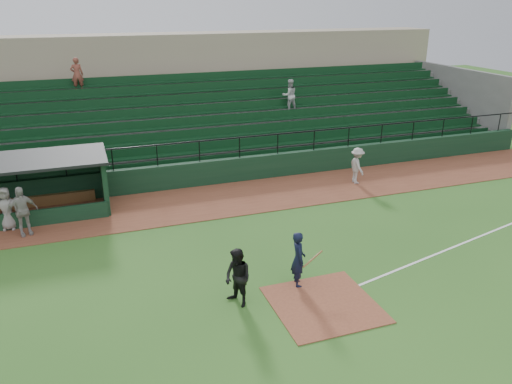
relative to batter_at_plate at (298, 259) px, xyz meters
name	(u,v)px	position (x,y,z in m)	size (l,w,h in m)	color
ground	(309,288)	(0.28, -0.29, -0.91)	(90.00, 90.00, 0.00)	#2E5E1E
warning_track	(234,198)	(0.28, 7.71, -0.90)	(40.00, 4.00, 0.03)	brown
home_plate_dirt	(324,304)	(0.28, -1.29, -0.90)	(3.00, 3.00, 0.03)	brown
foul_line	(485,234)	(8.28, 0.91, -0.91)	(18.00, 0.09, 0.01)	white
stadium_structure	(191,112)	(0.27, 16.17, 1.39)	(38.00, 13.08, 6.40)	black
batter_at_plate	(298,259)	(0.00, 0.00, 0.00)	(1.07, 0.74, 1.82)	black
umpire	(238,278)	(-2.10, -0.41, -0.02)	(0.87, 0.68, 1.79)	black
runner	(357,166)	(6.52, 7.63, 0.00)	(1.14, 0.66, 1.77)	#ABA5A0
dugout_player_a	(22,211)	(-8.35, 6.74, 0.09)	(1.14, 0.47, 1.94)	#A19B97
dugout_player_b	(6,209)	(-8.97, 7.51, -0.02)	(0.84, 0.55, 1.72)	gray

